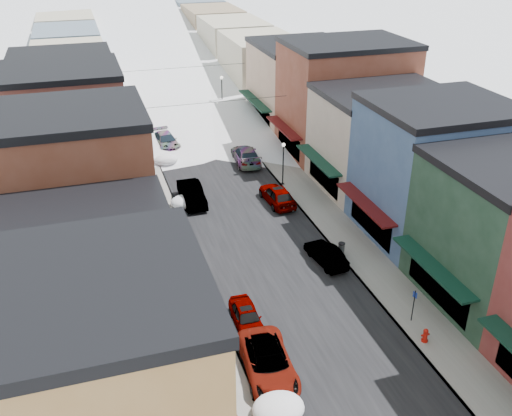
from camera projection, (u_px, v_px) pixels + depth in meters
road at (175, 106)px, 75.12m from camera, size 10.00×160.00×0.01m
sidewalk_left at (124, 110)px, 73.34m from camera, size 3.20×160.00×0.15m
sidewalk_right at (223, 101)px, 76.83m from camera, size 3.20×160.00×0.15m
curb_left at (136, 109)px, 73.75m from camera, size 0.10×160.00×0.15m
curb_right at (212, 102)px, 76.42m from camera, size 0.10×160.00×0.15m
bldg_l_yellow at (80, 411)px, 21.42m from camera, size 11.30×8.70×11.50m
bldg_l_cream at (77, 302)px, 29.10m from camera, size 11.30×8.20×9.50m
bldg_l_brick_near at (61, 209)px, 35.08m from camera, size 12.30×8.20×12.50m
bldg_l_grayblue at (71, 180)px, 43.23m from camera, size 11.30×9.20×9.00m
bldg_l_brick_far at (55, 131)px, 50.16m from camera, size 13.30×9.20×11.00m
bldg_l_tan at (66, 104)px, 59.15m from camera, size 11.30×11.20×10.00m
bldg_r_blue at (434, 170)px, 43.08m from camera, size 11.30×9.20×10.50m
bldg_r_cream at (381, 139)px, 51.20m from camera, size 12.30×9.20×9.00m
bldg_r_brick_far at (345, 98)px, 58.41m from camera, size 13.30×9.20×11.50m
bldg_r_tan at (300, 84)px, 67.10m from camera, size 11.30×11.20×9.50m
distant_blocks at (148, 43)px, 92.84m from camera, size 34.00×55.00×8.00m
overhead_cables at (192, 83)px, 61.67m from camera, size 16.40×15.04×0.04m
car_white_suv at (268, 363)px, 30.86m from camera, size 3.00×5.78×1.56m
car_silver_sedan at (247, 317)px, 34.56m from camera, size 1.67×4.00×1.35m
car_dark_hatch at (192, 194)px, 49.48m from camera, size 1.83×5.12×1.68m
car_silver_wagon at (166, 141)px, 61.45m from camera, size 2.74×5.54×1.55m
car_green_sedan at (326, 254)px, 40.93m from camera, size 1.94×4.30×1.37m
car_gray_suv at (277, 195)px, 49.36m from camera, size 2.23×4.97×1.66m
car_black_sedan at (246, 155)px, 57.56m from camera, size 2.83×5.96×1.68m
car_lane_silver at (172, 114)px, 69.70m from camera, size 2.34×4.81×1.58m
car_lane_white at (173, 83)px, 82.91m from camera, size 2.99×5.74×1.54m
fire_hydrant at (425, 336)px, 33.19m from camera, size 0.52×0.39×0.89m
parking_sign at (414, 303)px, 34.49m from camera, size 0.11×0.29×2.22m
trash_can at (341, 248)px, 41.88m from camera, size 0.51×0.51×0.86m
streetlamp_near at (283, 159)px, 51.80m from camera, size 0.34×0.34×4.04m
streetlamp_far at (222, 90)px, 70.83m from camera, size 0.39×0.39×4.68m
snow_pile_near at (278, 407)px, 28.36m from camera, size 2.66×2.84×1.13m
snow_pile_mid at (185, 201)px, 48.97m from camera, size 2.47×2.72×1.04m
snow_pile_far at (166, 160)px, 57.42m from camera, size 2.35×2.64×0.99m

